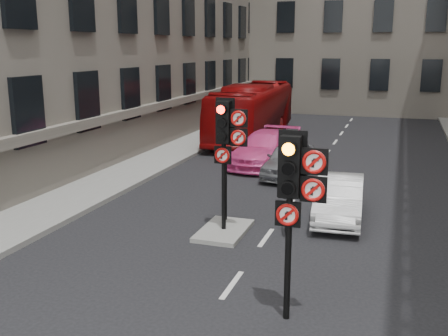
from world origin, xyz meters
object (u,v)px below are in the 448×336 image
Objects in this scene: bus_red at (253,111)px; motorcycle at (287,209)px; motorcyclist at (287,165)px; car_pink at (265,148)px; signal_near at (295,187)px; car_white at (339,198)px; info_sign at (226,173)px; car_silver at (290,159)px; signal_far at (227,136)px.

bus_red is 14.60m from motorcycle.
car_pink is at bearing -58.87° from motorcyclist.
signal_near is 2.04× the size of motorcycle.
car_white is 2.18× the size of motorcycle.
car_white is (0.16, 6.26, -1.96)m from signal_near.
car_pink is at bearing 117.80° from car_white.
motorcycle is (4.86, -13.74, -0.97)m from bus_red.
info_sign reaches higher than car_white.
car_silver is (-2.29, 10.94, -1.91)m from signal_near.
car_silver is 0.37× the size of bus_red.
motorcyclist is 0.82× the size of info_sign.
car_white is at bearing 35.72° from motorcycle.
car_pink reaches higher than car_silver.
signal_far reaches higher than car_pink.
signal_near is at bearing 108.11° from motorcyclist.
motorcyclist is at bearing -69.85° from bus_red.
info_sign is (0.83, -7.82, 0.78)m from car_pink.
motorcycle is 0.99× the size of motorcyclist.
motorcycle is (2.57, -7.56, -0.19)m from car_pink.
bus_red is at bearing -62.22° from motorcyclist.
signal_far reaches higher than motorcycle.
car_white is 0.77× the size of car_pink.
info_sign reaches higher than motorcycle.
signal_far reaches higher than car_white.
motorcycle is at bearing -76.43° from car_silver.
car_pink is 0.46× the size of bus_red.
car_silver reaches higher than motorcycle.
info_sign is (-0.85, -4.32, 0.62)m from motorcyclist.
motorcyclist is (-2.18, 2.80, 0.25)m from car_white.
info_sign is at bearing -157.00° from car_white.
info_sign is (-3.03, -1.52, 0.87)m from car_white.
motorcycle is at bearing 102.73° from signal_near.
info_sign reaches higher than motorcyclist.
motorcycle is at bearing -65.42° from car_pink.
car_white is at bearing 39.37° from signal_far.
signal_near reaches higher than car_white.
bus_red reaches higher than car_white.
car_silver is 8.68m from bus_red.
bus_red is (-2.29, 6.19, 0.78)m from car_pink.
signal_near is 9.44m from motorcyclist.
bus_red is (-3.39, 14.75, -1.21)m from signal_far.
car_pink is 2.81× the size of motorcycle.
signal_far is (-2.60, 4.00, 0.12)m from signal_near.
motorcycle is (-1.13, 5.01, -2.06)m from signal_near.
signal_near reaches higher than motorcycle.
motorcycle is at bearing 26.65° from info_sign.
info_sign is (-1.74, -0.27, 0.97)m from motorcycle.
motorcyclist is at bearing 124.25° from car_white.
motorcycle is 0.82× the size of info_sign.
car_pink is at bearing 106.41° from signal_near.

